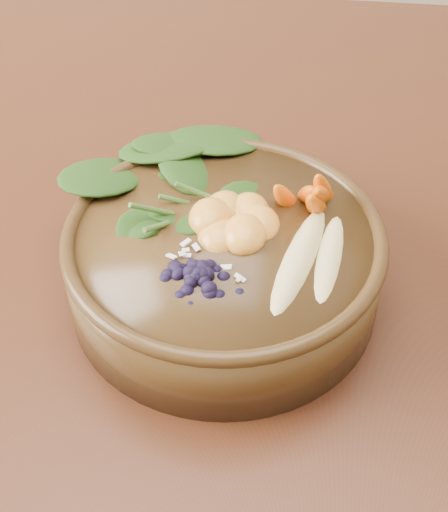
{
  "coord_description": "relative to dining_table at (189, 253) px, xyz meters",
  "views": [
    {
      "loc": [
        0.11,
        -0.55,
        1.19
      ],
      "look_at": [
        0.06,
        -0.14,
        0.79
      ],
      "focal_mm": 50.0,
      "sensor_mm": 36.0,
      "label": 1
    }
  ],
  "objects": [
    {
      "name": "mandarin_cluster",
      "position": [
        0.06,
        -0.13,
        0.18
      ],
      "size": [
        0.09,
        0.1,
        0.03
      ],
      "primitive_type": null,
      "rotation": [
        0.0,
        0.0,
        -0.31
      ],
      "color": "orange",
      "rests_on": "stoneware_bowl"
    },
    {
      "name": "banana_halves",
      "position": [
        0.13,
        -0.16,
        0.17
      ],
      "size": [
        0.07,
        0.14,
        0.02
      ],
      "rotation": [
        0.0,
        0.0,
        -0.31
      ],
      "color": "#E0CC84",
      "rests_on": "stoneware_bowl"
    },
    {
      "name": "kale_heap",
      "position": [
        0.03,
        -0.08,
        0.18
      ],
      "size": [
        0.2,
        0.19,
        0.04
      ],
      "primitive_type": null,
      "rotation": [
        0.0,
        0.0,
        -0.31
      ],
      "color": "#234614",
      "rests_on": "stoneware_bowl"
    },
    {
      "name": "carrot_cluster",
      "position": [
        0.12,
        -0.09,
        0.2
      ],
      "size": [
        0.07,
        0.07,
        0.07
      ],
      "primitive_type": null,
      "rotation": [
        0.0,
        0.0,
        -0.31
      ],
      "color": "orange",
      "rests_on": "stoneware_bowl"
    },
    {
      "name": "stoneware_bowl",
      "position": [
        0.06,
        -0.14,
        0.13
      ],
      "size": [
        0.32,
        0.32,
        0.07
      ],
      "primitive_type": "cylinder",
      "rotation": [
        0.0,
        0.0,
        -0.31
      ],
      "color": "#452D12",
      "rests_on": "dining_table"
    },
    {
      "name": "coconut_flakes",
      "position": [
        0.05,
        -0.16,
        0.17
      ],
      "size": [
        0.1,
        0.08,
        0.01
      ],
      "primitive_type": null,
      "rotation": [
        0.0,
        0.0,
        -0.31
      ],
      "color": "white",
      "rests_on": "stoneware_bowl"
    },
    {
      "name": "dining_table",
      "position": [
        0.0,
        0.0,
        0.0
      ],
      "size": [
        1.6,
        0.9,
        0.75
      ],
      "color": "#331C0C",
      "rests_on": "ground"
    },
    {
      "name": "blueberry_pile",
      "position": [
        0.04,
        -0.19,
        0.18
      ],
      "size": [
        0.14,
        0.12,
        0.04
      ],
      "primitive_type": null,
      "rotation": [
        0.0,
        0.0,
        -0.31
      ],
      "color": "black",
      "rests_on": "stoneware_bowl"
    }
  ]
}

